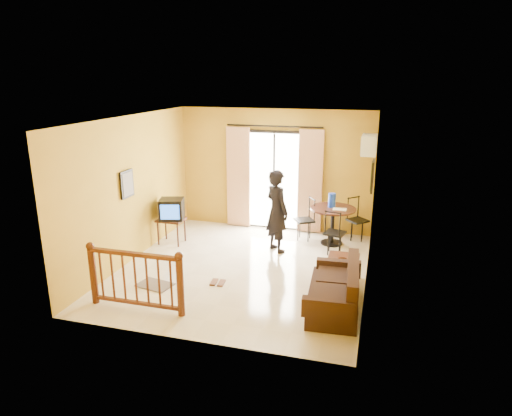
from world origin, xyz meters
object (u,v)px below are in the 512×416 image
(television, at_px, (172,209))
(sofa, at_px, (337,293))
(standing_person, at_px, (277,211))
(dining_table, at_px, (333,215))
(coffee_table, at_px, (342,269))

(television, distance_m, sofa, 4.24)
(sofa, xyz_separation_m, standing_person, (-1.46, 2.17, 0.57))
(dining_table, distance_m, sofa, 2.93)
(television, height_order, coffee_table, television)
(dining_table, distance_m, coffee_table, 2.05)
(sofa, bearing_deg, coffee_table, 86.48)
(dining_table, relative_size, coffee_table, 1.00)
(standing_person, bearing_deg, sofa, 165.55)
(television, xyz_separation_m, dining_table, (3.32, 0.90, -0.13))
(television, relative_size, sofa, 0.36)
(standing_person, bearing_deg, coffee_table, -179.34)
(television, xyz_separation_m, coffee_table, (3.72, -1.08, -0.48))
(dining_table, bearing_deg, standing_person, -146.32)
(television, bearing_deg, coffee_table, -31.91)
(television, distance_m, dining_table, 3.44)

